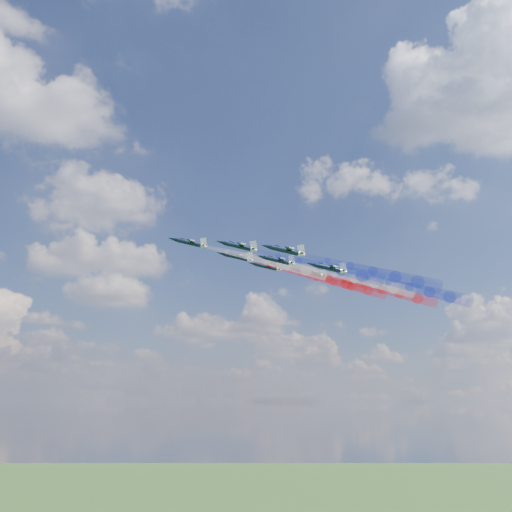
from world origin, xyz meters
name	(u,v)px	position (x,y,z in m)	size (l,w,h in m)	color
jet_lead	(189,243)	(-19.36, 22.36, 152.00)	(9.92, 12.40, 3.31)	black
trail_lead	(267,261)	(3.43, 15.25, 147.09)	(4.13, 37.79, 4.13)	white
jet_inner_left	(238,246)	(-9.36, 7.41, 148.28)	(9.92, 12.40, 3.31)	black
trail_inner_left	(320,265)	(13.43, 0.30, 143.37)	(4.13, 37.79, 4.13)	#1727CB
jet_inner_right	(237,257)	(-2.23, 25.93, 150.20)	(9.92, 12.40, 3.31)	black
trail_inner_right	(310,274)	(20.56, 18.83, 145.29)	(4.13, 37.79, 4.13)	red
jet_outer_left	(285,250)	(-2.44, -8.16, 143.97)	(9.92, 12.40, 3.31)	black
trail_outer_left	(373,271)	(20.35, -15.27, 139.06)	(4.13, 37.79, 4.13)	#1727CB
jet_center_third	(277,260)	(5.08, 11.41, 146.53)	(9.92, 12.40, 3.31)	black
trail_center_third	(355,278)	(27.87, 4.30, 141.62)	(4.13, 37.79, 4.13)	white
jet_outer_right	(266,267)	(13.09, 35.68, 150.61)	(9.92, 12.40, 3.31)	black
trail_outer_right	(334,282)	(35.88, 28.57, 145.70)	(4.13, 37.79, 4.13)	red
jet_rear_left	(328,268)	(14.84, -1.64, 142.29)	(9.92, 12.40, 3.31)	black
trail_rear_left	(409,287)	(37.63, -8.75, 137.39)	(4.13, 37.79, 4.13)	#1727CB
jet_rear_right	(310,273)	(20.90, 19.34, 145.74)	(9.92, 12.40, 3.31)	black
trail_rear_right	(381,290)	(43.69, 12.23, 140.83)	(4.13, 37.79, 4.13)	red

